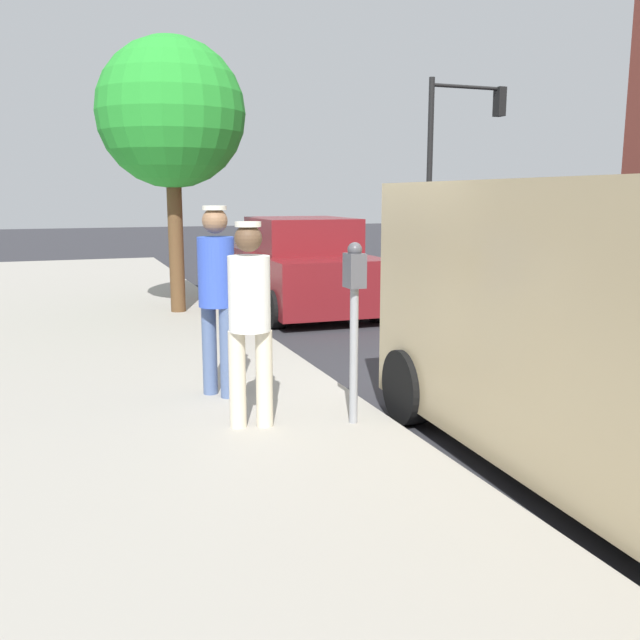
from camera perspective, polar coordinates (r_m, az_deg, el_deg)
name	(u,v)px	position (r m, az deg, el deg)	size (l,w,h in m)	color
ground_plane	(461,407)	(6.94, 11.59, -7.04)	(80.00, 80.00, 0.00)	#2D2D33
sidewalk_slab	(84,444)	(5.94, -18.92, -9.65)	(5.00, 32.00, 0.15)	#9E998E
parking_meter_near	(354,302)	(5.65, 2.86, 1.50)	(0.14, 0.18, 1.52)	gray
pedestrian_in_white	(250,312)	(5.59, -5.84, 0.69)	(0.35, 0.34, 1.69)	beige
pedestrian_in_blue	(217,288)	(6.51, -8.55, 2.65)	(0.34, 0.34, 1.80)	#4C608C
parked_sedan_behind	(299,268)	(12.39, -1.77, 4.31)	(2.04, 4.45, 1.65)	maroon
traffic_light_corner	(457,142)	(20.36, 11.23, 14.28)	(2.48, 0.42, 5.20)	black
street_tree	(171,114)	(11.53, -12.20, 16.28)	(2.33, 2.33, 4.32)	brown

